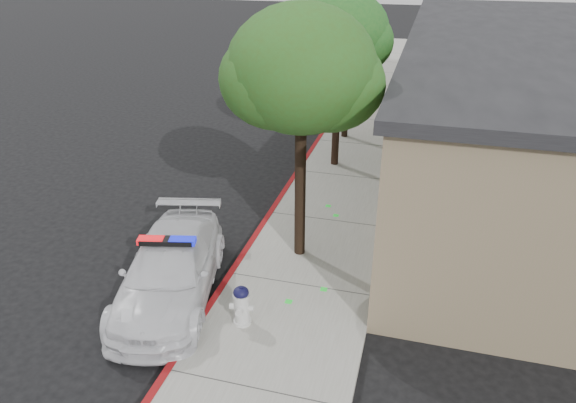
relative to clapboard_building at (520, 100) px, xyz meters
The scene contains 9 objects.
ground 11.42m from the clapboard_building, 126.62° to the right, with size 120.00×120.00×0.00m, color black.
sidewalk 8.13m from the clapboard_building, 130.31° to the right, with size 3.20×60.00×0.15m, color gray.
red_curb 9.18m from the clapboard_building, 137.85° to the right, with size 0.14×60.00×0.16m, color #A0111A.
clapboard_building is the anchor object (origin of this frame).
police_car 12.56m from the clapboard_building, 127.50° to the right, with size 2.74×4.68×1.39m.
fire_hydrant 12.11m from the clapboard_building, 118.94° to the right, with size 0.48×0.41×0.84m.
street_tree_near 9.69m from the clapboard_building, 124.66° to the right, with size 3.32×3.04×5.57m.
street_tree_mid 6.32m from the clapboard_building, 159.39° to the right, with size 3.09×2.83×5.40m.
street_tree_far 6.04m from the clapboard_building, behind, with size 2.77×2.73×5.07m.
Camera 1 is at (3.79, -8.86, 6.66)m, focal length 32.35 mm.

